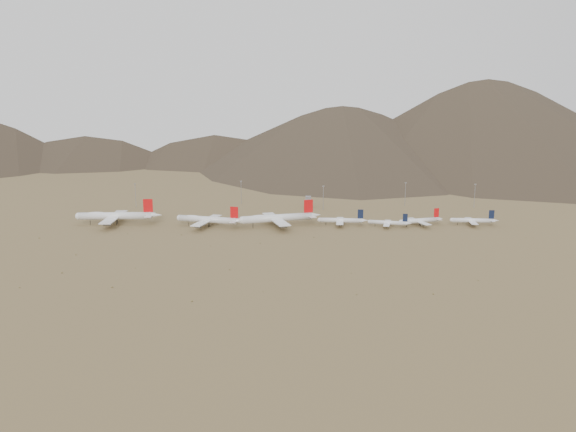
{
  "coord_description": "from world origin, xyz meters",
  "views": [
    {
      "loc": [
        28.24,
        -474.4,
        112.22
      ],
      "look_at": [
        11.21,
        30.0,
        8.61
      ],
      "focal_mm": 35.0,
      "sensor_mm": 36.0,
      "label": 1
    }
  ],
  "objects_px": {
    "control_tower": "(308,202)",
    "narrowbody_b": "(389,223)",
    "widebody_east": "(278,218)",
    "narrowbody_a": "(342,220)",
    "widebody_centre": "(208,220)",
    "widebody_west": "(116,216)"
  },
  "relations": [
    {
      "from": "widebody_west",
      "to": "narrowbody_b",
      "type": "height_order",
      "value": "widebody_west"
    },
    {
      "from": "widebody_east",
      "to": "narrowbody_a",
      "type": "bearing_deg",
      "value": -13.57
    },
    {
      "from": "widebody_west",
      "to": "widebody_east",
      "type": "distance_m",
      "value": 150.36
    },
    {
      "from": "widebody_west",
      "to": "widebody_east",
      "type": "height_order",
      "value": "widebody_west"
    },
    {
      "from": "widebody_east",
      "to": "widebody_centre",
      "type": "bearing_deg",
      "value": 164.45
    },
    {
      "from": "widebody_centre",
      "to": "control_tower",
      "type": "height_order",
      "value": "widebody_centre"
    },
    {
      "from": "widebody_west",
      "to": "narrowbody_a",
      "type": "height_order",
      "value": "widebody_west"
    },
    {
      "from": "narrowbody_a",
      "to": "narrowbody_b",
      "type": "xyz_separation_m",
      "value": [
        42.21,
        -5.26,
        -0.75
      ]
    },
    {
      "from": "widebody_west",
      "to": "widebody_east",
      "type": "bearing_deg",
      "value": -5.41
    },
    {
      "from": "widebody_east",
      "to": "control_tower",
      "type": "distance_m",
      "value": 99.94
    },
    {
      "from": "widebody_west",
      "to": "widebody_centre",
      "type": "xyz_separation_m",
      "value": [
        87.38,
        -7.48,
        -1.3
      ]
    },
    {
      "from": "narrowbody_b",
      "to": "control_tower",
      "type": "height_order",
      "value": "narrowbody_b"
    },
    {
      "from": "widebody_east",
      "to": "widebody_west",
      "type": "bearing_deg",
      "value": 159.56
    },
    {
      "from": "control_tower",
      "to": "narrowbody_b",
      "type": "bearing_deg",
      "value": -52.58
    },
    {
      "from": "narrowbody_a",
      "to": "widebody_west",
      "type": "bearing_deg",
      "value": -175.72
    },
    {
      "from": "narrowbody_a",
      "to": "narrowbody_b",
      "type": "height_order",
      "value": "narrowbody_a"
    },
    {
      "from": "widebody_centre",
      "to": "control_tower",
      "type": "relative_size",
      "value": 5.48
    },
    {
      "from": "control_tower",
      "to": "widebody_east",
      "type": "bearing_deg",
      "value": -106.32
    },
    {
      "from": "widebody_centre",
      "to": "widebody_east",
      "type": "relative_size",
      "value": 0.88
    },
    {
      "from": "narrowbody_a",
      "to": "control_tower",
      "type": "xyz_separation_m",
      "value": [
        -30.85,
        90.21,
        0.32
      ]
    },
    {
      "from": "widebody_west",
      "to": "narrowbody_b",
      "type": "relative_size",
      "value": 2.04
    },
    {
      "from": "widebody_west",
      "to": "widebody_east",
      "type": "relative_size",
      "value": 1.06
    }
  ]
}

